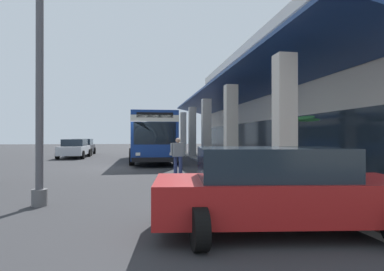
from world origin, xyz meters
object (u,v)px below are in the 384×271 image
object	(u,v)px
parked_sedan_silver	(74,148)
potted_palm	(295,165)
pedestrian	(178,154)
lot_light_pole	(40,27)
parked_sedan_charcoal	(83,147)
transit_bus	(153,134)
parked_sedan_red	(279,189)

from	to	relation	value
parked_sedan_silver	potted_palm	world-z (taller)	potted_palm
pedestrian	parked_sedan_silver	bearing A→B (deg)	-151.83
lot_light_pole	parked_sedan_charcoal	bearing A→B (deg)	-172.86
transit_bus	parked_sedan_charcoal	distance (m)	10.52
parked_sedan_red	parked_sedan_silver	size ratio (longest dim) A/B	1.04
parked_sedan_charcoal	potted_palm	xyz separation A→B (m)	(21.16, 10.43, -0.05)
pedestrian	lot_light_pole	distance (m)	7.93
parked_sedan_charcoal	lot_light_pole	xyz separation A→B (m)	(23.18, 2.90, 3.54)
transit_bus	potted_palm	xyz separation A→B (m)	(12.68, 4.30, -1.15)
transit_bus	parked_sedan_red	world-z (taller)	transit_bus
transit_bus	potted_palm	world-z (taller)	transit_bus
parked_sedan_red	parked_sedan_silver	world-z (taller)	same
transit_bus	parked_sedan_silver	bearing A→B (deg)	-122.90
pedestrian	parked_sedan_red	bearing A→B (deg)	4.92
transit_bus	parked_sedan_charcoal	world-z (taller)	transit_bus
transit_bus	pedestrian	xyz separation A→B (m)	(8.76, 0.79, -0.96)
pedestrian	lot_light_pole	xyz separation A→B (m)	(5.94, -4.02, 3.40)
transit_bus	parked_sedan_charcoal	bearing A→B (deg)	-144.15
potted_palm	transit_bus	bearing A→B (deg)	-161.27
potted_palm	lot_light_pole	xyz separation A→B (m)	(2.02, -7.52, 3.60)
parked_sedan_silver	lot_light_pole	distance (m)	19.09
parked_sedan_red	pedestrian	size ratio (longest dim) A/B	2.84
parked_sedan_red	parked_sedan_charcoal	xyz separation A→B (m)	(-26.12, -7.69, 0.00)
parked_sedan_charcoal	pedestrian	size ratio (longest dim) A/B	2.76
transit_bus	parked_sedan_red	xyz separation A→B (m)	(17.64, 1.56, -1.10)
parked_sedan_red	parked_sedan_silver	distance (m)	22.77
parked_sedan_charcoal	lot_light_pole	bearing A→B (deg)	7.14
parked_sedan_silver	parked_sedan_charcoal	size ratio (longest dim) A/B	0.99
pedestrian	potted_palm	bearing A→B (deg)	41.82
lot_light_pole	parked_sedan_red	bearing A→B (deg)	58.44
lot_light_pole	transit_bus	bearing A→B (deg)	167.62
parked_sedan_red	lot_light_pole	bearing A→B (deg)	-121.56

